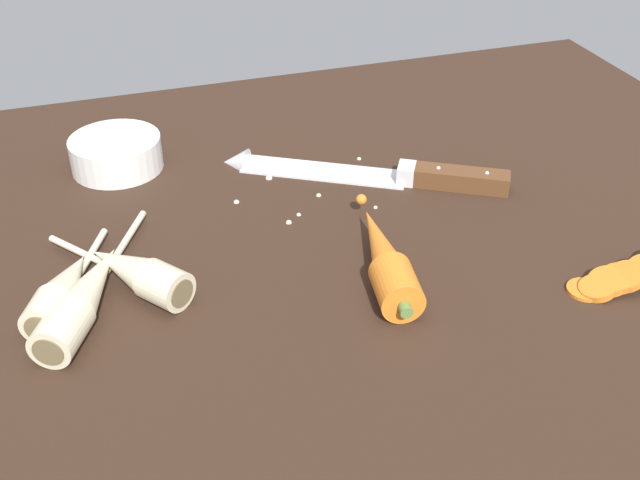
% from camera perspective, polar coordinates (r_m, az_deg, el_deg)
% --- Properties ---
extents(ground_plane, '(1.20, 0.90, 0.04)m').
position_cam_1_polar(ground_plane, '(0.86, -0.42, -1.23)').
color(ground_plane, '#332116').
extents(chefs_knife, '(0.32, 0.20, 0.04)m').
position_cam_1_polar(chefs_knife, '(0.96, 2.73, 4.89)').
color(chefs_knife, silver).
rests_on(chefs_knife, ground_plane).
extents(whole_carrot, '(0.07, 0.20, 0.04)m').
position_cam_1_polar(whole_carrot, '(0.79, 4.65, -1.33)').
color(whole_carrot, orange).
rests_on(whole_carrot, ground_plane).
extents(parsnip_front, '(0.13, 0.16, 0.04)m').
position_cam_1_polar(parsnip_front, '(0.79, -12.99, -2.23)').
color(parsnip_front, beige).
rests_on(parsnip_front, ground_plane).
extents(parsnip_mid_left, '(0.13, 0.22, 0.04)m').
position_cam_1_polar(parsnip_mid_left, '(0.77, -16.46, -3.88)').
color(parsnip_mid_left, beige).
rests_on(parsnip_mid_left, ground_plane).
extents(parsnip_mid_right, '(0.09, 0.17, 0.04)m').
position_cam_1_polar(parsnip_mid_right, '(0.78, -17.84, -3.48)').
color(parsnip_mid_right, beige).
rests_on(parsnip_mid_right, ground_plane).
extents(carrot_slice_stack, '(0.13, 0.04, 0.04)m').
position_cam_1_polar(carrot_slice_stack, '(0.83, 21.36, -2.23)').
color(carrot_slice_stack, orange).
rests_on(carrot_slice_stack, ground_plane).
extents(prep_bowl, '(0.11, 0.11, 0.04)m').
position_cam_1_polar(prep_bowl, '(1.01, -14.33, 6.08)').
color(prep_bowl, white).
rests_on(prep_bowl, ground_plane).
extents(mince_crumbs, '(0.18, 0.12, 0.01)m').
position_cam_1_polar(mince_crumbs, '(0.94, -0.95, 3.85)').
color(mince_crumbs, beige).
rests_on(mince_crumbs, ground_plane).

